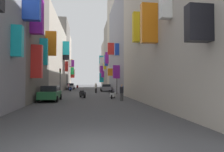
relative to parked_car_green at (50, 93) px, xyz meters
The scene contains 22 objects.
ground_plane 15.64m from the parked_car_green, 75.91° to the left, with size 140.00×140.00×0.00m, color #424244.
building_left_mid_a 8.23m from the parked_car_green, behind, with size 7.25×9.77×15.73m.
building_left_mid_b 18.45m from the parked_car_green, 103.82° to the left, with size 7.31×22.87×13.04m.
building_left_mid_c 34.92m from the parked_car_green, 97.09° to the left, with size 7.39×10.46×18.01m.
building_left_far 42.85m from the parked_car_green, 95.65° to the left, with size 7.14×6.22×15.93m.
building_right_mid_a 20.03m from the parked_car_green, 50.38° to the left, with size 7.17×16.62×16.97m.
building_right_mid_b 29.20m from the parked_car_green, 64.53° to the left, with size 6.79×4.38×21.70m.
building_right_mid_c 34.46m from the parked_car_green, 69.42° to the left, with size 7.35×8.94×17.27m.
building_right_far 42.63m from the parked_car_green, 73.79° to the left, with size 7.23×9.26×14.00m.
parked_car_green is the anchor object (origin of this frame).
parked_car_silver 28.36m from the parked_car_green, 90.23° to the left, with size 1.86×4.15×1.47m.
parked_car_grey 19.27m from the parked_car_green, 67.06° to the left, with size 1.99×4.10×1.38m.
scooter_red 34.90m from the parked_car_green, 87.87° to the left, with size 0.54×1.95×1.13m.
scooter_black 4.74m from the parked_car_green, 47.64° to the left, with size 0.81×1.77×1.13m.
scooter_blue 19.03m from the parked_car_green, 88.38° to the left, with size 0.60×1.99×1.13m.
scooter_white 6.91m from the parked_car_green, 14.40° to the left, with size 0.79×1.74×1.13m.
pedestrian_crossing 7.27m from the parked_car_green, ahead, with size 0.53×0.53×1.62m.
pedestrian_near_left 7.74m from the parked_car_green, ahead, with size 0.52×0.52×1.67m.
pedestrian_near_right 23.65m from the parked_car_green, 90.51° to the left, with size 0.54×0.54×1.54m.
pedestrian_mid_street 13.49m from the parked_car_green, 66.95° to the left, with size 0.45×0.45×1.66m.
traffic_light_near_corner 12.80m from the parked_car_green, 48.41° to the left, with size 0.26×0.34×4.11m.
traffic_light_far_corner 14.09m from the parked_car_green, 93.29° to the left, with size 0.26×0.34×4.18m.
Camera 1 is at (-0.24, -5.63, 2.03)m, focal length 31.19 mm.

